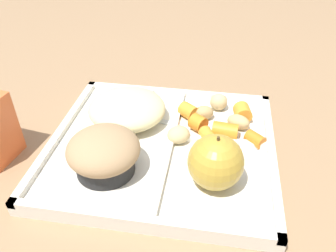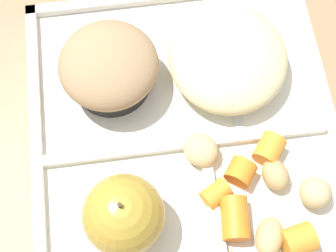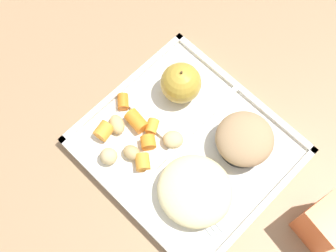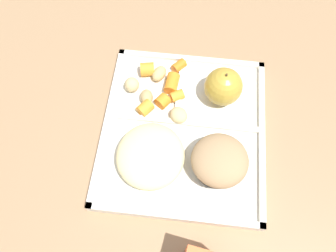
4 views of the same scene
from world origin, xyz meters
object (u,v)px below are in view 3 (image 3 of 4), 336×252
at_px(lunch_tray, 187,147).
at_px(plastic_fork, 194,204).
at_px(milk_carton, 325,223).
at_px(green_apple, 181,83).
at_px(bran_muffin, 244,140).

distance_m(lunch_tray, plastic_fork, 0.10).
bearing_deg(plastic_fork, milk_carton, 34.28).
relative_size(plastic_fork, milk_carton, 1.44).
bearing_deg(milk_carton, lunch_tray, -159.98).
bearing_deg(milk_carton, green_apple, -174.18).
bearing_deg(lunch_tray, green_apple, 140.48).
height_order(lunch_tray, bran_muffin, bran_muffin).
distance_m(plastic_fork, milk_carton, 0.20).
height_order(plastic_fork, milk_carton, milk_carton).
bearing_deg(bran_muffin, lunch_tray, -135.43).
relative_size(green_apple, plastic_fork, 0.53).
relative_size(green_apple, bran_muffin, 0.78).
relative_size(green_apple, milk_carton, 0.77).
height_order(green_apple, bran_muffin, green_apple).
distance_m(lunch_tray, milk_carton, 0.25).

